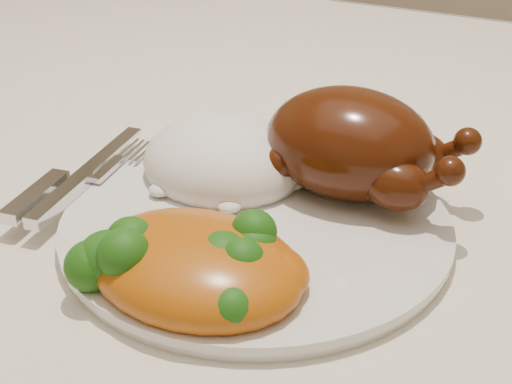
% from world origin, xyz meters
% --- Properties ---
extents(dining_table, '(1.60, 0.90, 0.76)m').
position_xyz_m(dining_table, '(0.00, 0.00, 0.67)').
color(dining_table, brown).
rests_on(dining_table, floor).
extents(tablecloth, '(1.73, 1.03, 0.18)m').
position_xyz_m(tablecloth, '(0.00, 0.00, 0.74)').
color(tablecloth, white).
rests_on(tablecloth, dining_table).
extents(dinner_plate, '(0.32, 0.32, 0.01)m').
position_xyz_m(dinner_plate, '(0.08, -0.11, 0.77)').
color(dinner_plate, silver).
rests_on(dinner_plate, tablecloth).
extents(roast_chicken, '(0.15, 0.09, 0.08)m').
position_xyz_m(roast_chicken, '(0.13, -0.04, 0.82)').
color(roast_chicken, '#411707').
rests_on(roast_chicken, dinner_plate).
extents(rice_mound, '(0.13, 0.12, 0.07)m').
position_xyz_m(rice_mound, '(0.03, -0.07, 0.79)').
color(rice_mound, white).
rests_on(rice_mound, dinner_plate).
extents(mac_and_cheese, '(0.14, 0.11, 0.05)m').
position_xyz_m(mac_and_cheese, '(0.08, -0.19, 0.79)').
color(mac_and_cheese, '#BD4D0C').
rests_on(mac_and_cheese, dinner_plate).
extents(cutlery, '(0.04, 0.17, 0.01)m').
position_xyz_m(cutlery, '(-0.06, -0.14, 0.78)').
color(cutlery, silver).
rests_on(cutlery, dinner_plate).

